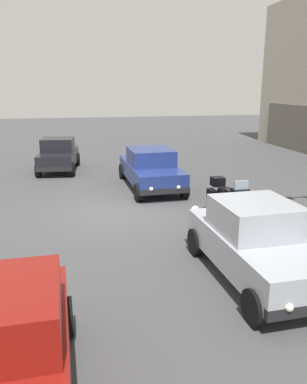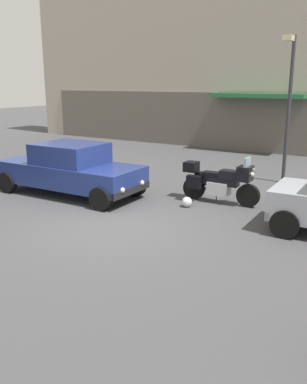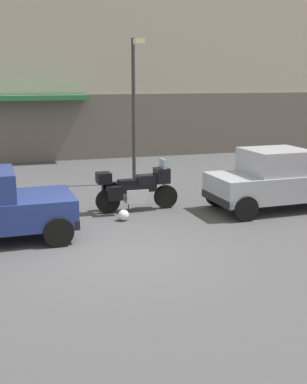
# 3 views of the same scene
# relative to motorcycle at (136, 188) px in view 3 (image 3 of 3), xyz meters

# --- Properties ---
(ground_plane) EXTENTS (80.00, 80.00, 0.00)m
(ground_plane) POSITION_rel_motorcycle_xyz_m (-1.28, -3.23, -0.62)
(ground_plane) COLOR #424244
(building_facade_rear) EXTENTS (29.98, 3.40, 9.22)m
(building_facade_rear) POSITION_rel_motorcycle_xyz_m (-1.28, 10.29, 3.94)
(building_facade_rear) COLOR #A89E8E
(building_facade_rear) RESTS_ON ground
(motorcycle) EXTENTS (2.26, 0.77, 1.36)m
(motorcycle) POSITION_rel_motorcycle_xyz_m (0.00, 0.00, 0.00)
(motorcycle) COLOR black
(motorcycle) RESTS_ON ground
(helmet) EXTENTS (0.28, 0.28, 0.28)m
(helmet) POSITION_rel_motorcycle_xyz_m (-0.55, -0.86, -0.48)
(helmet) COLOR silver
(helmet) RESTS_ON ground
(car_hatchback_near) EXTENTS (3.92, 1.90, 1.64)m
(car_hatchback_near) POSITION_rel_motorcycle_xyz_m (3.72, -0.95, 0.19)
(car_hatchback_near) COLOR #9EA3AD
(car_hatchback_near) RESTS_ON ground
(streetlamp_curbside) EXTENTS (0.28, 0.94, 4.72)m
(streetlamp_curbside) POSITION_rel_motorcycle_xyz_m (0.87, 3.28, 2.26)
(streetlamp_curbside) COLOR #2D2D33
(streetlamp_curbside) RESTS_ON ground
(bollard_curbside) EXTENTS (0.16, 0.16, 1.00)m
(bollard_curbside) POSITION_rel_motorcycle_xyz_m (5.10, 4.12, -0.09)
(bollard_curbside) COLOR #333338
(bollard_curbside) RESTS_ON ground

